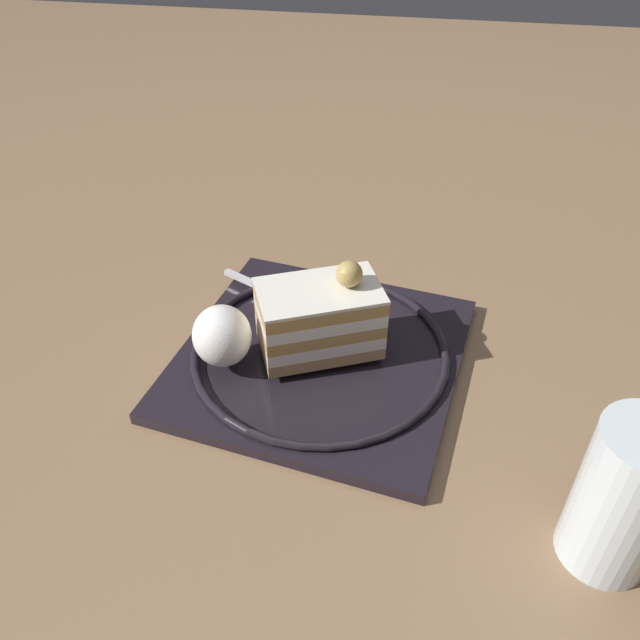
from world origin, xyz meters
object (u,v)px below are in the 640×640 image
at_px(dessert_plate, 320,354).
at_px(cake_slice, 320,317).
at_px(whipped_cream_dollop, 222,336).
at_px(drink_glass_near, 621,505).
at_px(fork, 279,295).

distance_m(dessert_plate, cake_slice, 0.04).
height_order(dessert_plate, whipped_cream_dollop, whipped_cream_dollop).
height_order(dessert_plate, cake_slice, cake_slice).
distance_m(cake_slice, drink_glass_near, 0.26).
relative_size(fork, drink_glass_near, 1.03).
xyz_separation_m(cake_slice, whipped_cream_dollop, (0.08, 0.03, -0.01)).
bearing_deg(whipped_cream_dollop, dessert_plate, -158.30).
xyz_separation_m(dessert_plate, whipped_cream_dollop, (0.08, 0.03, 0.04)).
bearing_deg(cake_slice, dessert_plate, 90.76).
bearing_deg(whipped_cream_dollop, cake_slice, -157.61).
xyz_separation_m(fork, drink_glass_near, (-0.27, 0.22, 0.03)).
bearing_deg(dessert_plate, fork, -51.27).
bearing_deg(whipped_cream_dollop, drink_glass_near, 157.76).
relative_size(dessert_plate, cake_slice, 2.32).
xyz_separation_m(dessert_plate, fork, (0.05, -0.06, 0.01)).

